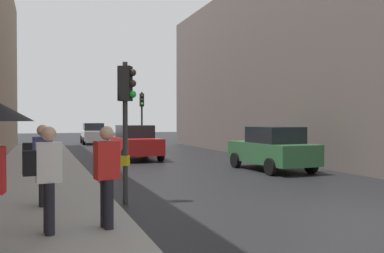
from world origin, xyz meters
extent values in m
plane|color=black|center=(0.00, 0.00, 0.00)|extent=(120.00, 120.00, 0.00)
cube|color=gray|center=(-6.35, 6.00, 0.08)|extent=(3.32, 40.00, 0.16)
cube|color=#5B514C|center=(10.69, 12.42, 5.08)|extent=(12.00, 29.10, 10.16)
cylinder|color=#2D2D2D|center=(-4.39, 2.85, 1.72)|extent=(0.12, 0.12, 3.43)
cube|color=black|center=(-4.39, 2.85, 2.91)|extent=(0.38, 0.36, 0.84)
cube|color=yellow|center=(-4.39, 2.85, 1.05)|extent=(0.24, 0.25, 0.24)
sphere|color=#2D231E|center=(-4.23, 2.74, 3.17)|extent=(0.18, 0.18, 0.18)
sphere|color=#2D231E|center=(-4.23, 2.74, 2.91)|extent=(0.18, 0.18, 0.18)
sphere|color=green|center=(-4.23, 2.74, 2.65)|extent=(0.18, 0.18, 0.18)
cylinder|color=#2D2D2D|center=(-0.11, 19.46, 1.92)|extent=(0.12, 0.12, 3.85)
cube|color=black|center=(-0.11, 19.46, 3.33)|extent=(0.24, 0.30, 0.84)
cube|color=yellow|center=(-0.11, 19.46, 1.05)|extent=(0.20, 0.16, 0.24)
sphere|color=#2D231E|center=(-0.11, 19.27, 3.59)|extent=(0.18, 0.18, 0.18)
sphere|color=#2D231E|center=(-0.11, 19.27, 3.33)|extent=(0.18, 0.18, 0.18)
sphere|color=green|center=(-0.11, 19.27, 3.07)|extent=(0.18, 0.18, 0.18)
cube|color=red|center=(-1.71, 13.91, 0.72)|extent=(1.95, 4.26, 0.80)
cube|color=black|center=(-1.72, 14.16, 1.44)|extent=(1.67, 2.06, 0.64)
cylinder|color=black|center=(-0.76, 12.59, 0.32)|extent=(0.24, 0.65, 0.64)
cylinder|color=black|center=(-2.56, 12.53, 0.32)|extent=(0.24, 0.65, 0.64)
cylinder|color=black|center=(-0.86, 15.29, 0.32)|extent=(0.24, 0.65, 0.64)
cylinder|color=black|center=(-2.66, 15.23, 0.32)|extent=(0.24, 0.65, 0.64)
cube|color=#2D6038|center=(2.43, 7.48, 0.72)|extent=(1.96, 4.27, 0.80)
cube|color=black|center=(2.44, 7.23, 1.44)|extent=(1.67, 2.06, 0.64)
cylinder|color=black|center=(1.48, 8.80, 0.32)|extent=(0.24, 0.65, 0.64)
cylinder|color=black|center=(3.28, 8.87, 0.32)|extent=(0.24, 0.65, 0.64)
cylinder|color=black|center=(1.58, 6.10, 0.32)|extent=(0.24, 0.65, 0.64)
cylinder|color=black|center=(3.38, 6.17, 0.32)|extent=(0.24, 0.65, 0.64)
cube|color=silver|center=(-2.11, 28.80, 0.72)|extent=(1.92, 4.25, 0.80)
cube|color=black|center=(-2.10, 29.05, 1.44)|extent=(1.66, 2.05, 0.64)
cylinder|color=black|center=(-1.25, 27.43, 0.32)|extent=(0.24, 0.65, 0.64)
cylinder|color=black|center=(-3.04, 27.48, 0.32)|extent=(0.24, 0.65, 0.64)
cylinder|color=black|center=(-1.17, 30.12, 0.32)|extent=(0.24, 0.65, 0.64)
cylinder|color=black|center=(-2.97, 30.18, 0.32)|extent=(0.24, 0.65, 0.64)
cylinder|color=black|center=(-6.27, 2.55, 0.58)|extent=(0.16, 0.16, 0.85)
cylinder|color=black|center=(-6.28, 2.35, 0.58)|extent=(0.16, 0.16, 0.85)
cube|color=navy|center=(-6.28, 2.45, 1.34)|extent=(0.41, 0.28, 0.66)
sphere|color=tan|center=(-6.28, 2.45, 1.81)|extent=(0.24, 0.24, 0.24)
cube|color=black|center=(-6.58, 2.46, 1.34)|extent=(0.21, 0.29, 0.40)
cylinder|color=black|center=(-6.20, 0.16, 0.58)|extent=(0.16, 0.16, 0.85)
cylinder|color=black|center=(-6.18, -0.03, 0.58)|extent=(0.16, 0.16, 0.85)
cube|color=silver|center=(-6.19, 0.06, 1.34)|extent=(0.42, 0.29, 0.66)
sphere|color=tan|center=(-6.19, 0.06, 1.81)|extent=(0.24, 0.24, 0.24)
cube|color=black|center=(-6.49, 0.04, 1.34)|extent=(0.22, 0.30, 0.40)
cylinder|color=black|center=(-5.26, 0.21, 0.58)|extent=(0.16, 0.16, 0.85)
cylinder|color=black|center=(-5.22, 0.01, 0.58)|extent=(0.16, 0.16, 0.85)
cube|color=red|center=(-5.24, 0.11, 1.34)|extent=(0.44, 0.33, 0.66)
sphere|color=tan|center=(-5.24, 0.11, 1.81)|extent=(0.24, 0.24, 0.24)
camera|label=1|loc=(-6.31, -7.16, 2.04)|focal=38.94mm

